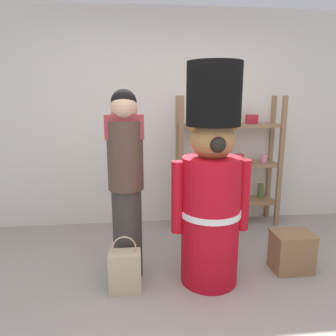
{
  "coord_description": "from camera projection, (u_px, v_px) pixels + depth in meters",
  "views": [
    {
      "loc": [
        -0.37,
        -1.77,
        1.57
      ],
      "look_at": [
        -0.08,
        0.8,
        1.0
      ],
      "focal_mm": 34.19,
      "sensor_mm": 36.0,
      "label": 1
    }
  ],
  "objects": [
    {
      "name": "person_shopper",
      "position": [
        126.0,
        181.0,
        2.71
      ],
      "size": [
        0.31,
        0.3,
        1.64
      ],
      "color": "#38332D",
      "rests_on": "ground_plane"
    },
    {
      "name": "back_wall",
      "position": [
        162.0,
        120.0,
        3.95
      ],
      "size": [
        6.4,
        0.12,
        2.6
      ],
      "primitive_type": "cube",
      "color": "silver",
      "rests_on": "ground_plane"
    },
    {
      "name": "merchandise_shelf",
      "position": [
        227.0,
        163.0,
        3.93
      ],
      "size": [
        1.26,
        0.35,
        1.59
      ],
      "color": "#93704C",
      "rests_on": "ground_plane"
    },
    {
      "name": "display_crate",
      "position": [
        292.0,
        251.0,
        2.94
      ],
      "size": [
        0.36,
        0.27,
        0.37
      ],
      "color": "olive",
      "rests_on": "ground_plane"
    },
    {
      "name": "shopping_bag",
      "position": [
        125.0,
        271.0,
        2.61
      ],
      "size": [
        0.26,
        0.16,
        0.49
      ],
      "color": "#C1AD89",
      "rests_on": "ground_plane"
    },
    {
      "name": "teddy_bear_guard",
      "position": [
        211.0,
        185.0,
        2.63
      ],
      "size": [
        0.66,
        0.51,
        1.84
      ],
      "color": "red",
      "rests_on": "ground_plane"
    }
  ]
}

